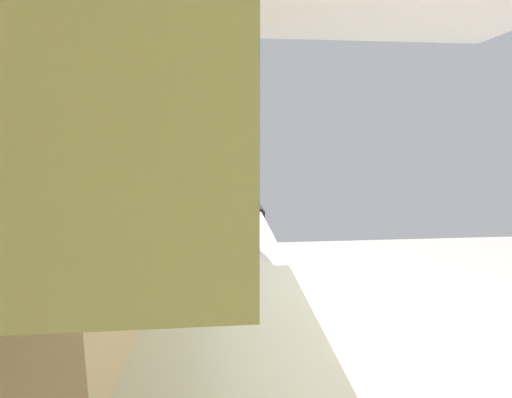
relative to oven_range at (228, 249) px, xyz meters
The scene contains 7 objects.
ground_plane 2.13m from the oven_range, 143.69° to the right, with size 6.90×6.90×0.00m, color beige.
wall_back 1.92m from the oven_range, 166.69° to the left, with size 4.43×0.12×2.64m, color beige.
counter_run 2.07m from the oven_range, behind, with size 3.51×0.65×0.91m.
upper_cabinets 2.49m from the oven_range, behind, with size 2.78×0.31×0.66m.
oven_range is the anchor object (origin of this frame).
microwave 1.63m from the oven_range, behind, with size 0.48×0.34×0.32m.
bowl 0.87m from the oven_range, behind, with size 0.15×0.15×0.05m.
Camera 1 is at (-1.91, 1.27, 1.58)m, focal length 25.57 mm.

